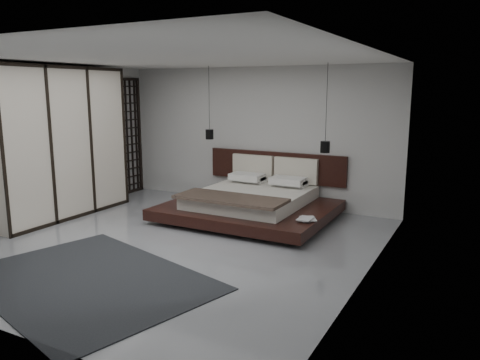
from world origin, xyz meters
The scene contains 13 objects.
floor centered at (0.00, 0.00, 0.00)m, with size 6.00×6.00×0.00m, color gray.
ceiling centered at (0.00, 0.00, 2.80)m, with size 6.00×6.00×0.00m, color white.
wall_back centered at (0.00, 3.00, 1.40)m, with size 6.00×6.00×0.00m, color #B9B9B7.
wall_left centered at (-3.00, 0.00, 1.40)m, with size 6.00×6.00×0.00m, color #B9B9B7.
wall_right centered at (3.00, 0.00, 1.40)m, with size 6.00×6.00×0.00m, color #B9B9B7.
lattice_screen centered at (-2.95, 2.45, 1.30)m, with size 0.05×0.90×2.60m, color black.
bed centered at (0.48, 1.90, 0.30)m, with size 2.94×2.46×1.10m.
book_lower centered at (1.68, 1.22, 0.29)m, with size 0.24×0.32×0.03m, color #99724C.
book_upper centered at (1.66, 1.19, 0.31)m, with size 0.22×0.30×0.02m, color #99724C.
pendant_left centered at (-0.73, 2.38, 1.46)m, with size 0.16×0.16×1.44m.
pendant_right centered at (1.68, 2.38, 1.34)m, with size 0.17×0.17×1.57m.
wardrobe centered at (-2.70, 0.33, 1.38)m, with size 0.66×2.81×2.76m.
rug centered at (-0.03, -1.70, 0.01)m, with size 3.10×2.21×0.01m, color black.
Camera 1 is at (4.23, -5.66, 2.34)m, focal length 35.00 mm.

